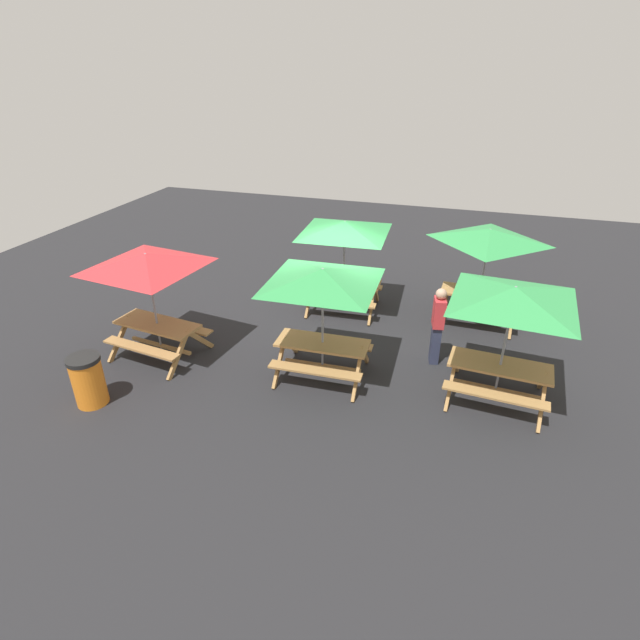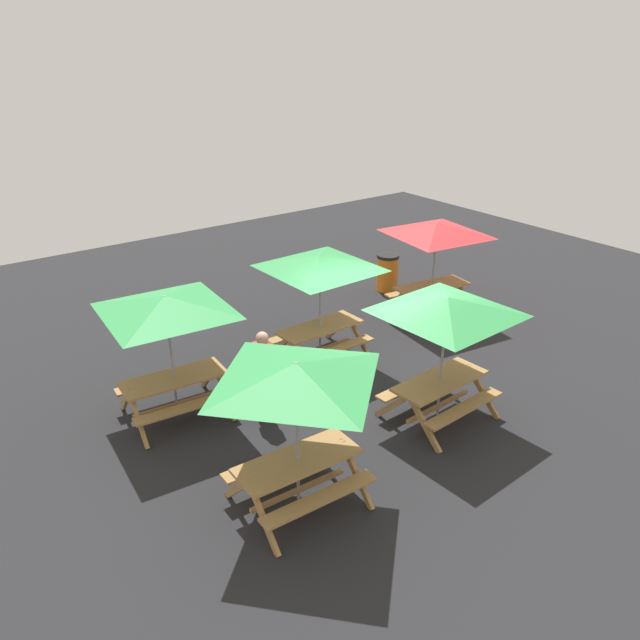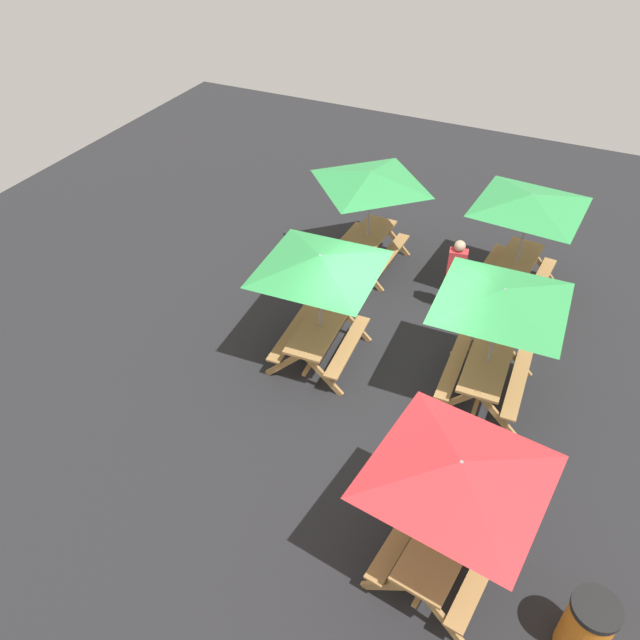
{
  "view_description": "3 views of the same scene",
  "coord_description": "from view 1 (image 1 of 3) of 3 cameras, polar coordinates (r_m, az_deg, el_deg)",
  "views": [
    {
      "loc": [
        2.64,
        -9.68,
        5.66
      ],
      "look_at": [
        -0.04,
        -1.02,
        0.9
      ],
      "focal_mm": 28.0,
      "sensor_mm": 36.0,
      "label": 1
    },
    {
      "loc": [
        7.09,
        7.66,
        6.15
      ],
      "look_at": [
        0.2,
        -1.64,
        0.9
      ],
      "focal_mm": 35.0,
      "sensor_mm": 36.0,
      "label": 2
    },
    {
      "loc": [
        -8.05,
        -2.35,
        8.04
      ],
      "look_at": [
        -0.17,
        1.36,
        0.9
      ],
      "focal_mm": 35.0,
      "sensor_mm": 36.0,
      "label": 3
    }
  ],
  "objects": [
    {
      "name": "ground_plane",
      "position": [
        11.52,
        1.7,
        -1.74
      ],
      "size": [
        24.0,
        24.0,
        0.0
      ],
      "primitive_type": "plane",
      "color": "#232326",
      "rests_on": "ground"
    },
    {
      "name": "trash_bin_orange",
      "position": [
        10.02,
        -24.98,
        -6.26
      ],
      "size": [
        0.59,
        0.59,
        0.98
      ],
      "color": "orange",
      "rests_on": "ground"
    },
    {
      "name": "picnic_table_2",
      "position": [
        9.05,
        21.16,
        1.78
      ],
      "size": [
        2.82,
        2.82,
        2.34
      ],
      "rotation": [
        0.0,
        0.0,
        -0.08
      ],
      "color": "#A87A44",
      "rests_on": "ground"
    },
    {
      "name": "person_standing",
      "position": [
        10.39,
        13.29,
        -0.47
      ],
      "size": [
        0.28,
        0.39,
        1.67
      ],
      "rotation": [
        0.0,
        0.0,
        4.9
      ],
      "color": "#2D334C",
      "rests_on": "ground"
    },
    {
      "name": "picnic_table_3",
      "position": [
        11.99,
        18.69,
        8.41
      ],
      "size": [
        2.07,
        2.07,
        2.34
      ],
      "rotation": [
        0.0,
        0.0,
        -0.03
      ],
      "color": "#A87A44",
      "rests_on": "ground"
    },
    {
      "name": "picnic_table_4",
      "position": [
        10.46,
        -19.1,
        5.6
      ],
      "size": [
        2.8,
        2.8,
        2.34
      ],
      "rotation": [
        0.0,
        0.0,
        -0.13
      ],
      "color": "#A87A44",
      "rests_on": "ground"
    },
    {
      "name": "picnic_table_0",
      "position": [
        11.97,
        2.84,
        9.81
      ],
      "size": [
        2.82,
        2.82,
        2.34
      ],
      "rotation": [
        0.0,
        0.0,
        0.05
      ],
      "color": "#A87A44",
      "rests_on": "ground"
    },
    {
      "name": "picnic_table_1",
      "position": [
        9.17,
        0.31,
        4.09
      ],
      "size": [
        2.83,
        2.83,
        2.34
      ],
      "rotation": [
        0.0,
        0.0,
        0.03
      ],
      "color": "#A87A44",
      "rests_on": "ground"
    }
  ]
}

